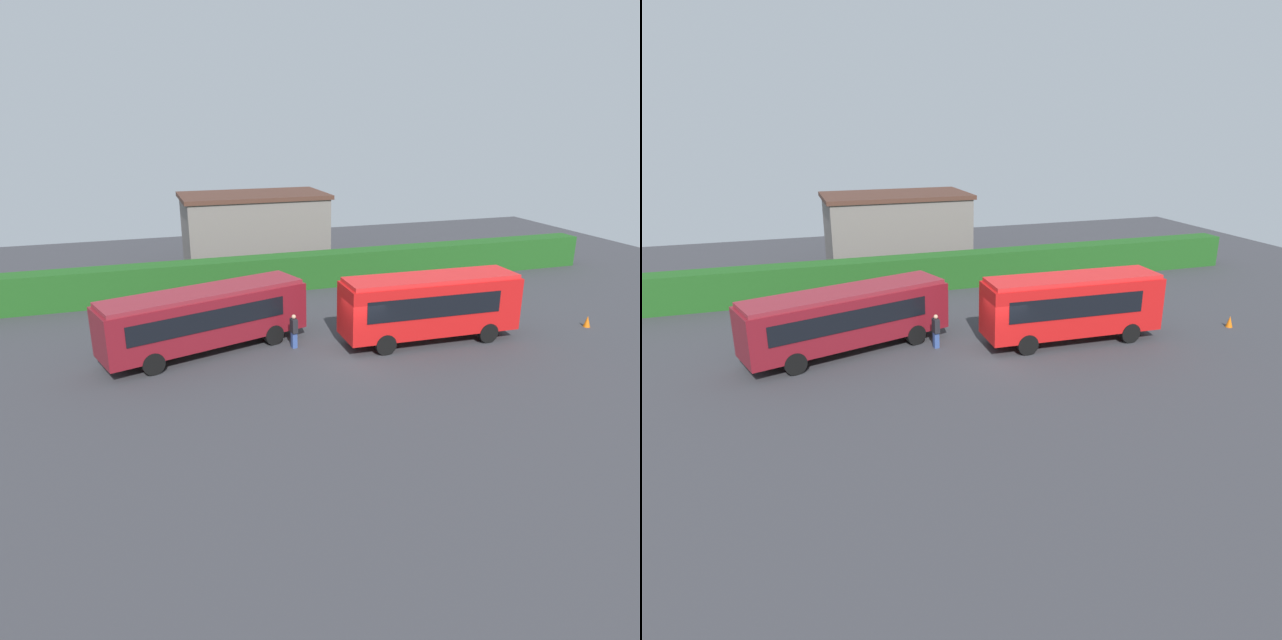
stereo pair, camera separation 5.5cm
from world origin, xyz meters
TOP-DOWN VIEW (x-y plane):
  - ground_plane at (0.00, 0.00)m, footprint 64.00×64.00m
  - bus_maroon at (-6.44, 2.74)m, footprint 10.03×5.21m
  - bus_red at (4.14, 0.67)m, footprint 8.94×2.62m
  - person_left at (-2.41, 1.87)m, footprint 0.30×0.47m
  - person_center at (4.50, 4.24)m, footprint 0.47×0.52m
  - hedge_row at (0.00, 11.93)m, footprint 44.00×1.66m
  - depot_building at (-0.59, 18.83)m, footprint 10.44×5.95m
  - traffic_cone at (13.12, -0.19)m, footprint 0.36×0.36m

SIDE VIEW (x-z plane):
  - ground_plane at x=0.00m, z-range 0.00..0.00m
  - traffic_cone at x=13.12m, z-range 0.00..0.60m
  - person_center at x=4.50m, z-range 0.04..1.69m
  - person_left at x=-2.41m, z-range 0.04..1.71m
  - hedge_row at x=0.00m, z-range 0.00..2.18m
  - bus_maroon at x=-6.44m, z-range 0.24..3.26m
  - bus_red at x=4.14m, z-range 0.24..3.56m
  - depot_building at x=-0.59m, z-range 0.01..5.32m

